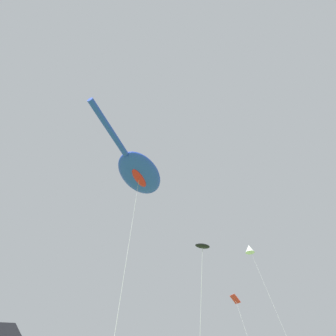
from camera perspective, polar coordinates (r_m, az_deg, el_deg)
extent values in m
ellipsoid|color=blue|center=(21.89, -5.75, -1.16)|extent=(5.18, 4.32, 1.15)
cylinder|color=blue|center=(19.53, -11.83, 7.78)|extent=(4.50, 2.12, 0.41)
ellipsoid|color=red|center=(21.51, -5.86, -2.07)|extent=(2.07, 1.37, 0.41)
cylinder|color=#B2B2B7|center=(15.09, -9.03, -21.39)|extent=(1.84, 1.79, 17.46)
ellipsoid|color=black|center=(14.38, 6.99, -15.41)|extent=(0.88, 0.77, 0.27)
cube|color=red|center=(26.90, 13.44, -24.38)|extent=(0.93, 0.86, 0.77)
cube|color=black|center=(17.62, -29.55, -26.77)|extent=(1.51, 1.01, 1.18)
cone|color=white|center=(29.85, 16.14, -15.43)|extent=(1.29, 1.31, 0.90)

